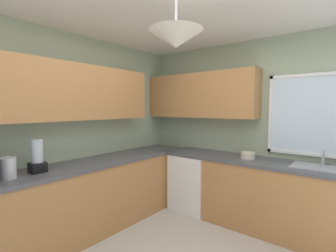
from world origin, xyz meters
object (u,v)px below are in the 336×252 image
object	(u,v)px
kettle	(8,168)
dishwasher	(194,181)
sink_assembly	(321,167)
blender_appliance	(37,158)
bowl	(248,155)

from	to	relation	value
kettle	dishwasher	bearing A→B (deg)	74.79
sink_assembly	blender_appliance	distance (m)	3.16
sink_assembly	blender_appliance	size ratio (longest dim) A/B	1.66
dishwasher	sink_assembly	bearing A→B (deg)	1.23
blender_appliance	kettle	bearing A→B (deg)	-85.91
bowl	blender_appliance	world-z (taller)	blender_appliance
dishwasher	sink_assembly	size ratio (longest dim) A/B	1.45
blender_appliance	bowl	bearing A→B (deg)	54.38
dishwasher	blender_appliance	world-z (taller)	blender_appliance
dishwasher	bowl	xyz separation A→B (m)	(0.85, 0.03, 0.52)
dishwasher	kettle	world-z (taller)	kettle
kettle	blender_appliance	xyz separation A→B (m)	(-0.02, 0.28, 0.06)
kettle	blender_appliance	bearing A→B (deg)	94.09
dishwasher	kettle	distance (m)	2.51
kettle	sink_assembly	world-z (taller)	kettle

